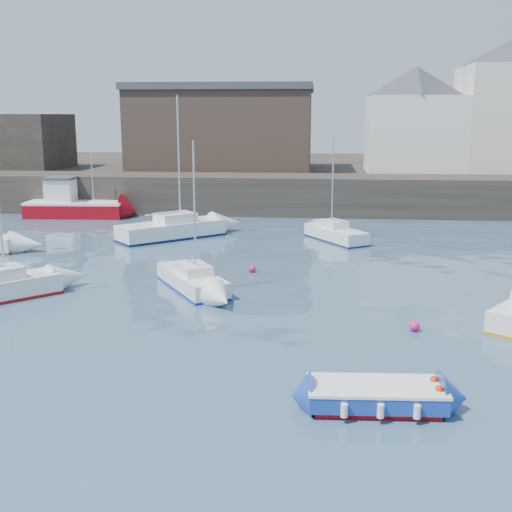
# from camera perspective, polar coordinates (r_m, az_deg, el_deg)

# --- Properties ---
(water) EXTENTS (220.00, 220.00, 0.00)m
(water) POSITION_cam_1_polar(r_m,az_deg,el_deg) (18.09, -3.68, -12.91)
(water) COLOR #2D4760
(water) RESTS_ON ground
(quay_wall) EXTENTS (90.00, 5.00, 3.00)m
(quay_wall) POSITION_cam_1_polar(r_m,az_deg,el_deg) (51.58, 2.42, 5.49)
(quay_wall) COLOR #28231E
(quay_wall) RESTS_ON ground
(land_strip) EXTENTS (90.00, 32.00, 2.80)m
(land_strip) POSITION_cam_1_polar(r_m,az_deg,el_deg) (69.47, 3.21, 7.20)
(land_strip) COLOR #28231E
(land_strip) RESTS_ON ground
(bldg_east_d) EXTENTS (11.14, 11.14, 8.95)m
(bldg_east_d) POSITION_cam_1_polar(r_m,az_deg,el_deg) (58.23, 13.93, 11.73)
(bldg_east_d) COLOR white
(bldg_east_d) RESTS_ON land_strip
(warehouse) EXTENTS (16.40, 10.40, 7.60)m
(warehouse) POSITION_cam_1_polar(r_m,az_deg,el_deg) (59.77, -2.99, 11.36)
(warehouse) COLOR #3D2D26
(warehouse) RESTS_ON land_strip
(blue_dinghy) EXTENTS (3.74, 2.02, 0.70)m
(blue_dinghy) POSITION_cam_1_polar(r_m,az_deg,el_deg) (17.86, 10.60, -12.08)
(blue_dinghy) COLOR maroon
(blue_dinghy) RESTS_ON ground
(fishing_boat) EXTENTS (7.60, 3.19, 4.94)m
(fishing_boat) POSITION_cam_1_polar(r_m,az_deg,el_deg) (51.62, -15.98, 4.42)
(fishing_boat) COLOR maroon
(fishing_boat) RESTS_ON ground
(sailboat_b) EXTENTS (4.13, 5.28, 6.67)m
(sailboat_b) POSITION_cam_1_polar(r_m,az_deg,el_deg) (29.19, -5.70, -2.10)
(sailboat_b) COLOR white
(sailboat_b) RESTS_ON ground
(sailboat_f) EXTENTS (4.05, 5.08, 6.51)m
(sailboat_f) POSITION_cam_1_polar(r_m,az_deg,el_deg) (40.47, 7.08, 1.99)
(sailboat_f) COLOR white
(sailboat_f) RESTS_ON ground
(sailboat_h) EXTENTS (6.66, 6.27, 8.93)m
(sailboat_h) POSITION_cam_1_polar(r_m,az_deg,el_deg) (41.35, -7.51, 2.38)
(sailboat_h) COLOR white
(sailboat_h) RESTS_ON ground
(buoy_mid) EXTENTS (0.39, 0.39, 0.39)m
(buoy_mid) POSITION_cam_1_polar(r_m,az_deg,el_deg) (24.32, 13.89, -6.49)
(buoy_mid) COLOR #DC136D
(buoy_mid) RESTS_ON ground
(buoy_far) EXTENTS (0.37, 0.37, 0.37)m
(buoy_far) POSITION_cam_1_polar(r_m,az_deg,el_deg) (32.24, -0.34, -1.44)
(buoy_far) COLOR #DC136D
(buoy_far) RESTS_ON ground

